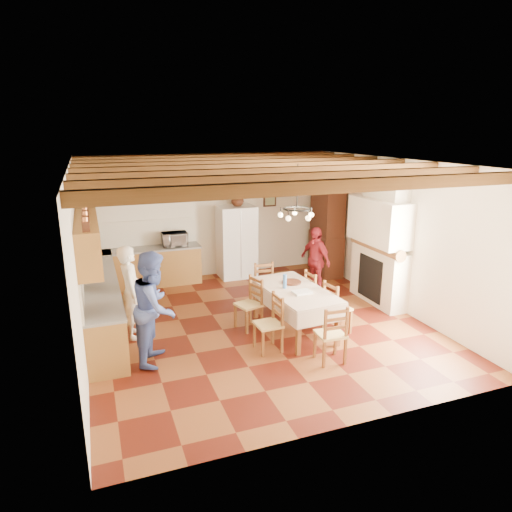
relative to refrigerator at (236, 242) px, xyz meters
The scene contains 31 objects.
floor 3.10m from the refrigerator, 100.67° to the right, with size 6.00×6.50×0.02m, color #461309.
ceiling 3.65m from the refrigerator, 100.67° to the right, with size 6.00×6.50×0.02m, color white.
wall_back 0.90m from the refrigerator, 148.15° to the left, with size 6.00×0.02×3.00m, color beige.
wall_front 6.23m from the refrigerator, 95.09° to the right, with size 6.00×0.02×3.00m, color beige.
wall_left 4.64m from the refrigerator, 140.66° to the right, with size 0.02×6.50×3.00m, color beige.
wall_right 3.87m from the refrigerator, 49.87° to the right, with size 0.02×6.50×3.00m, color beige.
ceiling_beams 3.60m from the refrigerator, 100.67° to the right, with size 6.00×6.30×0.16m, color #3B240E, non-canonical shape.
lower_cabinets_left 3.78m from the refrigerator, 150.11° to the right, with size 0.60×4.30×0.86m, color brown.
lower_cabinets_back 2.15m from the refrigerator, behind, with size 2.30×0.60×0.86m, color brown.
countertop_left 3.75m from the refrigerator, 150.11° to the right, with size 0.62×4.30×0.04m, color slate.
countertop_back 2.10m from the refrigerator, behind, with size 2.34×0.62×0.04m, color slate.
backsplash_left 4.01m from the refrigerator, 152.14° to the right, with size 0.03×4.30×0.60m, color silver.
backsplash_back 2.15m from the refrigerator, behind, with size 2.30×0.03×0.60m, color silver.
upper_cabinets 3.98m from the refrigerator, 151.03° to the right, with size 0.35×4.20×0.70m, color brown.
fireplace 3.52m from the refrigerator, 51.40° to the right, with size 0.56×1.60×2.80m, color #EFEBCB, non-canonical shape.
wall_picture 1.43m from the refrigerator, 17.31° to the left, with size 0.34×0.03×0.42m, color black.
refrigerator is the anchor object (origin of this frame).
hutch 2.27m from the refrigerator, 13.22° to the right, with size 0.52×1.25×2.27m, color #3B1B11, non-canonical shape.
dining_table 3.42m from the refrigerator, 90.16° to the right, with size 1.09×1.93×0.81m.
chandelier 3.68m from the refrigerator, 90.16° to the right, with size 0.47×0.47×0.03m, color black.
chair_left_near 4.03m from the refrigerator, 100.41° to the right, with size 0.42×0.40×0.96m, color maroon, non-canonical shape.
chair_left_far 3.13m from the refrigerator, 103.83° to the right, with size 0.42×0.40×0.96m, color maroon, non-canonical shape.
chair_right_near 3.80m from the refrigerator, 79.38° to the right, with size 0.42×0.40×0.96m, color maroon, non-canonical shape.
chair_right_far 3.12m from the refrigerator, 77.70° to the right, with size 0.42×0.40×0.96m, color maroon, non-canonical shape.
chair_end_near 4.64m from the refrigerator, 89.30° to the right, with size 0.42×0.40×0.96m, color maroon, non-canonical shape.
chair_end_far 2.37m from the refrigerator, 93.11° to the right, with size 0.42×0.40×0.96m, color maroon, non-canonical shape.
person_man 3.81m from the refrigerator, 136.39° to the right, with size 0.61×0.40×1.66m, color white.
person_woman_blue 4.41m from the refrigerator, 124.46° to the right, with size 0.87×0.68×1.79m, color #475BA5.
person_woman_red 2.14m from the refrigerator, 53.35° to the right, with size 0.88×0.37×1.50m, color #A72430.
microwave 1.51m from the refrigerator, behind, with size 0.58×0.39×0.32m, color silver.
fridge_vase 1.04m from the refrigerator, ahead, with size 0.30×0.30×0.31m, color #3B1B11.
Camera 1 is at (-2.74, -7.43, 3.57)m, focal length 32.00 mm.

